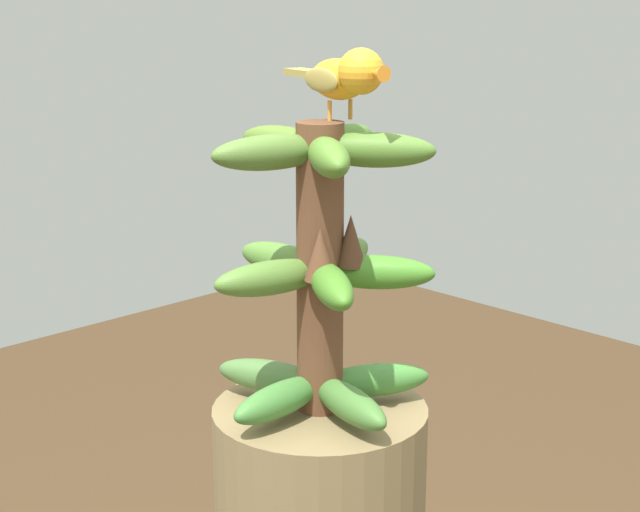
# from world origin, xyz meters

# --- Properties ---
(banana_bunch) EXTENTS (0.27, 0.27, 0.34)m
(banana_bunch) POSITION_xyz_m (-0.00, -0.00, 1.53)
(banana_bunch) COLOR brown
(banana_bunch) RESTS_ON banana_tree
(perched_bird) EXTENTS (0.07, 0.19, 0.08)m
(perched_bird) POSITION_xyz_m (0.03, -0.02, 1.76)
(perched_bird) COLOR #C68933
(perched_bird) RESTS_ON banana_bunch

